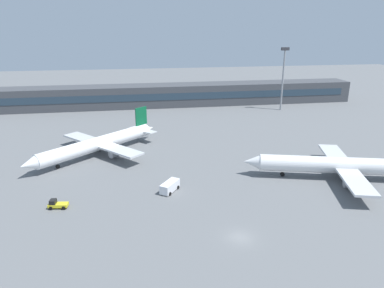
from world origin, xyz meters
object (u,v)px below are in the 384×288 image
object	(u,v)px
baggage_tug_yellow	(57,204)
floodlight_tower_west	(283,74)
service_van_white	(170,186)
airplane_near	(338,165)
airplane_mid	(97,144)

from	to	relation	value
baggage_tug_yellow	floodlight_tower_west	xyz separation A→B (m)	(74.84, 70.87, 13.66)
baggage_tug_yellow	service_van_white	world-z (taller)	service_van_white
airplane_near	floodlight_tower_west	distance (m)	69.55
airplane_near	airplane_mid	bearing A→B (deg)	155.97
airplane_mid	service_van_white	world-z (taller)	airplane_mid
airplane_mid	airplane_near	bearing A→B (deg)	-24.03
airplane_near	service_van_white	bearing A→B (deg)	-179.68
airplane_mid	baggage_tug_yellow	world-z (taller)	airplane_mid
service_van_white	airplane_mid	bearing A→B (deg)	124.08
airplane_mid	baggage_tug_yellow	bearing A→B (deg)	-100.59
floodlight_tower_west	service_van_white	bearing A→B (deg)	-128.15
service_van_white	floodlight_tower_west	xyz separation A→B (m)	(52.84, 67.27, 13.34)
airplane_near	service_van_white	xyz separation A→B (m)	(-38.21, -0.21, -2.11)
airplane_mid	service_van_white	xyz separation A→B (m)	(16.71, -24.70, -2.03)
baggage_tug_yellow	floodlight_tower_west	size ratio (longest dim) A/B	0.15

